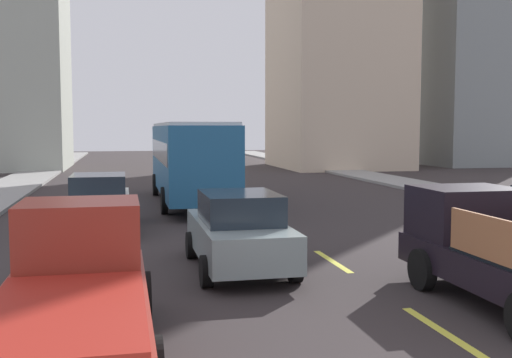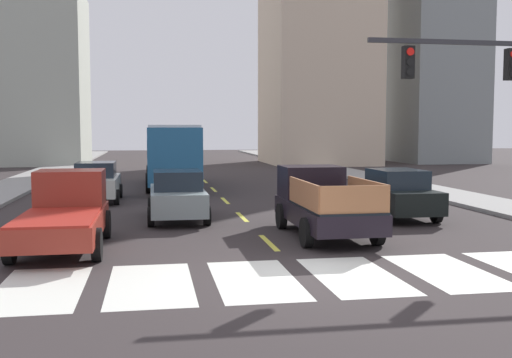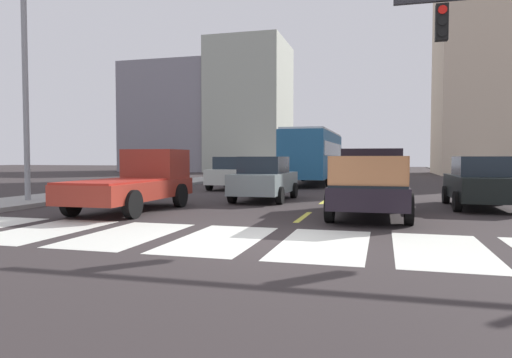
# 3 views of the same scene
# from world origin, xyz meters

# --- Properties ---
(ground_plane) EXTENTS (160.00, 160.00, 0.00)m
(ground_plane) POSITION_xyz_m (0.00, 0.00, 0.00)
(ground_plane) COLOR #322B2B
(sidewalk_right) EXTENTS (2.82, 110.00, 0.15)m
(sidewalk_right) POSITION_xyz_m (10.47, 18.00, 0.07)
(sidewalk_right) COLOR gray
(sidewalk_right) RESTS_ON ground
(crosswalk_stripe_1) EXTENTS (1.68, 3.54, 0.01)m
(crosswalk_stripe_1) POSITION_xyz_m (-5.35, 0.00, 0.00)
(crosswalk_stripe_1) COLOR silver
(crosswalk_stripe_1) RESTS_ON ground
(crosswalk_stripe_2) EXTENTS (1.68, 3.54, 0.01)m
(crosswalk_stripe_2) POSITION_xyz_m (-3.21, 0.00, 0.00)
(crosswalk_stripe_2) COLOR silver
(crosswalk_stripe_2) RESTS_ON ground
(crosswalk_stripe_3) EXTENTS (1.68, 3.54, 0.01)m
(crosswalk_stripe_3) POSITION_xyz_m (-1.07, 0.00, 0.00)
(crosswalk_stripe_3) COLOR silver
(crosswalk_stripe_3) RESTS_ON ground
(crosswalk_stripe_4) EXTENTS (1.68, 3.54, 0.01)m
(crosswalk_stripe_4) POSITION_xyz_m (1.07, 0.00, 0.00)
(crosswalk_stripe_4) COLOR silver
(crosswalk_stripe_4) RESTS_ON ground
(crosswalk_stripe_5) EXTENTS (1.68, 3.54, 0.01)m
(crosswalk_stripe_5) POSITION_xyz_m (3.21, 0.00, 0.00)
(crosswalk_stripe_5) COLOR silver
(crosswalk_stripe_5) RESTS_ON ground
(lane_dash_0) EXTENTS (0.16, 2.40, 0.01)m
(lane_dash_0) POSITION_xyz_m (0.00, 4.00, 0.00)
(lane_dash_0) COLOR #D9D344
(lane_dash_0) RESTS_ON ground
(lane_dash_1) EXTENTS (0.16, 2.40, 0.01)m
(lane_dash_1) POSITION_xyz_m (0.00, 9.00, 0.00)
(lane_dash_1) COLOR #D9D344
(lane_dash_1) RESTS_ON ground
(lane_dash_2) EXTENTS (0.16, 2.40, 0.01)m
(lane_dash_2) POSITION_xyz_m (0.00, 14.00, 0.00)
(lane_dash_2) COLOR #D9D344
(lane_dash_2) RESTS_ON ground
(lane_dash_3) EXTENTS (0.16, 2.40, 0.01)m
(lane_dash_3) POSITION_xyz_m (0.00, 19.00, 0.00)
(lane_dash_3) COLOR #D9D344
(lane_dash_3) RESTS_ON ground
(lane_dash_4) EXTENTS (0.16, 2.40, 0.01)m
(lane_dash_4) POSITION_xyz_m (0.00, 24.00, 0.00)
(lane_dash_4) COLOR #D9D344
(lane_dash_4) RESTS_ON ground
(lane_dash_5) EXTENTS (0.16, 2.40, 0.01)m
(lane_dash_5) POSITION_xyz_m (0.00, 29.00, 0.00)
(lane_dash_5) COLOR #D9D344
(lane_dash_5) RESTS_ON ground
(lane_dash_6) EXTENTS (0.16, 2.40, 0.01)m
(lane_dash_6) POSITION_xyz_m (0.00, 34.00, 0.00)
(lane_dash_6) COLOR #D9D344
(lane_dash_6) RESTS_ON ground
(lane_dash_7) EXTENTS (0.16, 2.40, 0.01)m
(lane_dash_7) POSITION_xyz_m (0.00, 39.00, 0.00)
(lane_dash_7) COLOR #D9D344
(lane_dash_7) RESTS_ON ground
(pickup_stakebed) EXTENTS (2.18, 5.20, 1.96)m
(pickup_stakebed) POSITION_xyz_m (1.82, 5.13, 0.94)
(pickup_stakebed) COLOR black
(pickup_stakebed) RESTS_ON ground
(pickup_dark) EXTENTS (2.18, 5.20, 1.96)m
(pickup_dark) POSITION_xyz_m (-5.44, 4.44, 0.92)
(pickup_dark) COLOR maroon
(pickup_dark) RESTS_ON ground
(city_bus) EXTENTS (2.72, 10.80, 3.32)m
(city_bus) POSITION_xyz_m (-2.09, 20.65, 1.95)
(city_bus) COLOR #235E8E
(city_bus) RESTS_ON ground
(sedan_far) EXTENTS (2.02, 4.40, 1.72)m
(sedan_far) POSITION_xyz_m (-2.30, 8.64, 0.86)
(sedan_far) COLOR gray
(sedan_far) RESTS_ON ground
(sedan_near_left) EXTENTS (2.02, 4.40, 1.72)m
(sedan_near_left) POSITION_xyz_m (-5.50, 14.64, 0.86)
(sedan_near_left) COLOR silver
(sedan_near_left) RESTS_ON ground
(sedan_near_right) EXTENTS (2.02, 4.40, 1.72)m
(sedan_near_right) POSITION_xyz_m (5.30, 7.88, 0.86)
(sedan_near_right) COLOR black
(sedan_near_right) RESTS_ON ground
(block_mid_left) EXTENTS (8.96, 10.92, 28.56)m
(block_mid_left) POSITION_xyz_m (11.77, 41.55, 14.28)
(block_mid_left) COLOR beige
(block_mid_left) RESTS_ON ground
(block_mid_right) EXTENTS (8.64, 9.73, 15.35)m
(block_mid_right) POSITION_xyz_m (-13.28, 44.98, 7.68)
(block_mid_right) COLOR #AAAFA1
(block_mid_right) RESTS_ON ground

